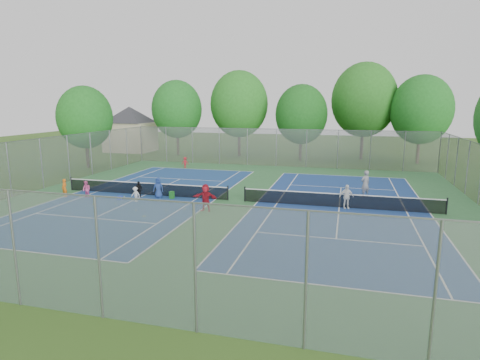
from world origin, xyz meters
name	(u,v)px	position (x,y,z in m)	size (l,w,h in m)	color
ground	(236,201)	(0.00, 0.00, 0.00)	(120.00, 120.00, 0.00)	#33591B
court_pad	(236,201)	(0.00, 0.00, 0.01)	(32.00, 32.00, 0.01)	#316838
court_left	(146,195)	(-7.00, 0.00, 0.02)	(10.97, 23.77, 0.01)	navy
court_right	(339,207)	(7.00, 0.00, 0.02)	(10.97, 23.77, 0.01)	navy
net_left	(145,189)	(-7.00, 0.00, 0.46)	(12.87, 0.10, 0.91)	black
net_right	(339,201)	(7.00, 0.00, 0.46)	(12.87, 0.10, 0.91)	black
fence_north	(276,148)	(0.00, 16.00, 2.00)	(32.00, 0.10, 4.00)	gray
fence_south	(99,259)	(0.00, -16.00, 2.00)	(32.00, 0.10, 4.00)	gray
fence_west	(42,164)	(-16.00, 0.00, 2.00)	(32.00, 0.10, 4.00)	gray
house	(130,121)	(-22.00, 24.00, 4.21)	(11.03, 11.03, 7.30)	#B7A88C
tree_nw	(177,109)	(-14.00, 22.00, 5.89)	(6.40, 6.40, 9.58)	#443326
tree_nl	(239,104)	(-6.00, 23.00, 6.54)	(7.20, 7.20, 10.69)	#443326
tree_nc	(301,114)	(2.00, 21.00, 5.39)	(6.00, 6.00, 8.85)	#443326
tree_nr	(364,100)	(9.00, 24.00, 7.04)	(7.60, 7.60, 11.42)	#443326
tree_ne	(421,110)	(15.00, 22.00, 5.97)	(6.60, 6.60, 9.77)	#443326
tree_side_w	(85,117)	(-19.00, 10.00, 5.24)	(5.60, 5.60, 8.47)	#443326
ball_crate	(120,198)	(-8.03, -1.83, 0.13)	(0.31, 0.31, 0.26)	#1A36C4
ball_hopper	(172,195)	(-4.61, -0.59, 0.27)	(0.28, 0.28, 0.54)	#258828
student_a	(64,188)	(-12.35, -2.11, 0.67)	(0.49, 0.32, 1.34)	orange
student_b	(86,189)	(-10.66, -1.91, 0.62)	(0.60, 0.47, 1.24)	pink
student_c	(136,194)	(-6.63, -2.09, 0.53)	(0.69, 0.40, 1.07)	silver
student_d	(139,189)	(-7.10, -0.80, 0.60)	(0.70, 0.29, 1.19)	black
student_e	(158,188)	(-5.65, -0.60, 0.74)	(0.73, 0.47, 1.49)	navy
student_f	(206,198)	(-1.16, -3.07, 0.87)	(1.62, 0.51, 1.74)	#A61725
child_far_baseline	(185,163)	(-8.96, 12.32, 0.58)	(0.75, 0.43, 1.16)	#B41924
instructor	(365,184)	(8.71, 3.53, 0.98)	(0.72, 0.47, 1.97)	gray
teen_court_b	(346,197)	(7.42, -0.16, 0.79)	(0.93, 0.39, 1.59)	white
tennis_ball_0	(136,211)	(-5.44, -4.22, 0.03)	(0.07, 0.07, 0.07)	#CDD631
tennis_ball_1	(80,197)	(-11.24, -1.89, 0.03)	(0.07, 0.07, 0.07)	#AECB2F
tennis_ball_2	(69,214)	(-9.09, -5.94, 0.03)	(0.07, 0.07, 0.07)	#C3D230
tennis_ball_3	(185,209)	(-2.57, -3.14, 0.03)	(0.07, 0.07, 0.07)	yellow
tennis_ball_4	(69,202)	(-11.04, -3.37, 0.03)	(0.07, 0.07, 0.07)	yellow
tennis_ball_5	(143,217)	(-4.31, -5.36, 0.03)	(0.07, 0.07, 0.07)	#AAC72E
tennis_ball_6	(115,204)	(-7.65, -3.03, 0.03)	(0.07, 0.07, 0.07)	#BACE30
tennis_ball_7	(145,217)	(-4.21, -5.30, 0.03)	(0.07, 0.07, 0.07)	#BFE936
tennis_ball_8	(124,197)	(-8.16, -1.07, 0.03)	(0.07, 0.07, 0.07)	#B1D431
tennis_ball_9	(166,210)	(-3.64, -3.65, 0.03)	(0.07, 0.07, 0.07)	yellow
tennis_ball_10	(93,204)	(-9.01, -3.58, 0.03)	(0.07, 0.07, 0.07)	#EFF438
tennis_ball_11	(162,220)	(-2.89, -5.76, 0.03)	(0.07, 0.07, 0.07)	#AEC62E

